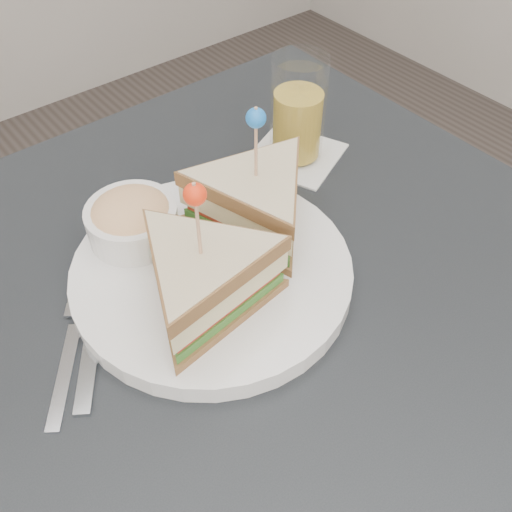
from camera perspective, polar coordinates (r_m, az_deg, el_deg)
The scene contains 5 objects.
table at distance 0.65m, azimuth -0.14°, elevation -8.51°, with size 0.80×0.80×0.75m.
plate_meal at distance 0.58m, azimuth -3.94°, elevation 1.22°, with size 0.39×0.39×0.17m.
cutlery_fork at distance 0.59m, azimuth -17.90°, elevation -7.92°, with size 0.12×0.15×0.01m.
cutlery_knife at distance 0.59m, azimuth -15.87°, elevation -6.89°, with size 0.13×0.18×0.01m.
drink_set at distance 0.74m, azimuth 4.19°, elevation 13.83°, with size 0.14×0.14×0.14m.
Camera 1 is at (-0.23, -0.29, 1.21)m, focal length 40.00 mm.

